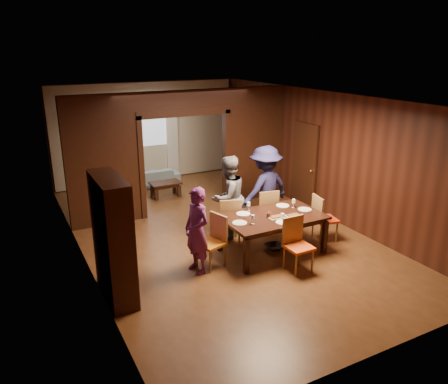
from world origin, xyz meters
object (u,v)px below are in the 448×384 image
coffee_table (166,189)px  chair_far_l (229,219)px  dining_table (272,234)px  chair_right (325,218)px  person_purple (197,231)px  chair_near (299,245)px  sofa (148,178)px  hutch (113,239)px  person_grey (228,198)px  person_navy (265,189)px  chair_far_r (265,210)px  chair_left (211,242)px

coffee_table → chair_far_l: size_ratio=0.82×
dining_table → chair_far_l: chair_far_l is taller
chair_right → chair_far_l: same height
person_purple → chair_near: person_purple is taller
dining_table → coffee_table: size_ratio=2.40×
person_purple → sofa: bearing=158.2°
chair_right → hutch: 4.42m
sofa → chair_near: (0.80, -6.02, 0.23)m
sofa → hutch: 5.87m
chair_right → coffee_table: bearing=36.9°
person_grey → dining_table: bearing=95.3°
person_purple → chair_near: 1.83m
person_navy → sofa: (-1.25, 4.19, -0.69)m
person_grey → chair_far_r: 0.95m
person_navy → chair_far_l: bearing=-1.3°
dining_table → chair_right: (1.28, -0.04, 0.10)m
chair_near → person_grey: bearing=102.1°
coffee_table → chair_right: size_ratio=0.82×
dining_table → chair_far_l: bearing=122.4°
dining_table → chair_far_r: bearing=64.6°
sofa → chair_right: chair_right is taller
person_grey → dining_table: (0.42, -1.02, -0.50)m
chair_left → chair_far_r: 1.98m
person_navy → chair_far_r: bearing=63.0°
coffee_table → chair_far_r: chair_far_r is taller
chair_far_r → chair_far_l: bearing=19.1°
coffee_table → person_navy: bearing=-70.0°
person_grey → chair_near: person_grey is taller
person_navy → chair_left: size_ratio=1.94×
dining_table → hutch: hutch is taller
chair_far_l → hutch: hutch is taller
person_grey → sofa: (-0.38, 4.15, -0.62)m
chair_right → hutch: size_ratio=0.48×
person_grey → sofa: 4.21m
chair_left → chair_right: (2.60, -0.06, 0.00)m
sofa → chair_far_l: size_ratio=1.79×
person_purple → sofa: (0.81, 5.21, -0.53)m
person_navy → chair_far_l: size_ratio=1.94×
sofa → chair_right: 5.62m
coffee_table → chair_near: 4.99m
person_purple → coffee_table: (0.93, 4.13, -0.58)m
person_purple → chair_far_r: (2.05, 0.96, -0.30)m
person_navy → chair_far_r: (-0.02, -0.06, -0.45)m
person_purple → chair_right: (2.90, 0.00, -0.30)m
person_purple → chair_left: 0.42m
person_grey → person_navy: person_navy is taller
dining_table → sofa: bearing=98.8°
dining_table → chair_far_l: size_ratio=1.98×
dining_table → chair_right: size_ratio=1.98×
chair_left → chair_far_l: bearing=117.7°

